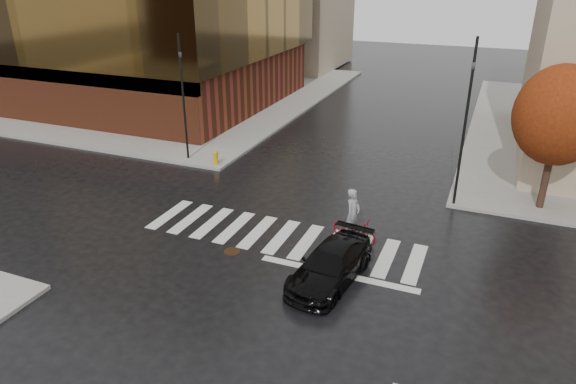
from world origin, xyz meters
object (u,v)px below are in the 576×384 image
traffic_light_ne (467,113)px  fire_hydrant (216,157)px  sedan (330,265)px  cyclist (354,224)px  traffic_light_nw (183,91)px

traffic_light_ne → fire_hydrant: traffic_light_ne is taller
traffic_light_ne → fire_hydrant: size_ratio=9.27×
fire_hydrant → traffic_light_ne: bearing=-0.9°
sedan → traffic_light_ne: 9.59m
cyclist → fire_hydrant: size_ratio=2.80×
sedan → fire_hydrant: (-9.36, 8.30, -0.05)m
cyclist → traffic_light_nw: bearing=78.9°
sedan → cyclist: bearing=98.6°
cyclist → fire_hydrant: 10.67m
fire_hydrant → cyclist: bearing=-29.0°
cyclist → fire_hydrant: cyclist is taller
cyclist → traffic_light_ne: bearing=-20.1°
sedan → traffic_light_nw: bearing=150.8°
sedan → traffic_light_ne: bearing=75.0°
traffic_light_ne → traffic_light_nw: bearing=-10.8°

